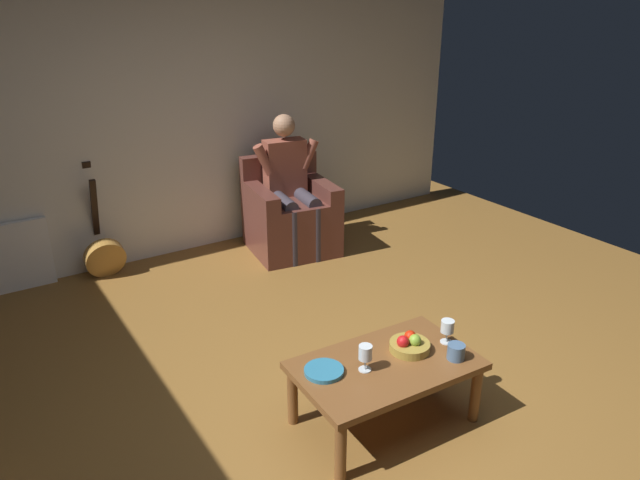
# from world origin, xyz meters

# --- Properties ---
(ground_plane) EXTENTS (7.07, 7.07, 0.00)m
(ground_plane) POSITION_xyz_m (0.00, 0.00, 0.00)
(ground_plane) COLOR brown
(wall_back) EXTENTS (6.29, 0.06, 2.57)m
(wall_back) POSITION_xyz_m (0.00, -2.91, 1.28)
(wall_back) COLOR silver
(wall_back) RESTS_ON ground
(armchair) EXTENTS (0.84, 0.83, 0.87)m
(armchair) POSITION_xyz_m (-0.86, -2.35, 0.33)
(armchair) COLOR brown
(armchair) RESTS_ON ground
(person_seated) EXTENTS (0.64, 0.64, 1.27)m
(person_seated) POSITION_xyz_m (-0.85, -2.33, 0.68)
(person_seated) COLOR brown
(person_seated) RESTS_ON ground
(coffee_table) EXTENTS (1.03, 0.65, 0.39)m
(coffee_table) POSITION_xyz_m (-0.04, 0.09, 0.34)
(coffee_table) COLOR brown
(coffee_table) RESTS_ON ground
(guitar) EXTENTS (0.34, 0.32, 0.99)m
(guitar) POSITION_xyz_m (0.78, -2.72, 0.21)
(guitar) COLOR #B37D36
(guitar) RESTS_ON ground
(radiator) EXTENTS (0.58, 0.06, 0.58)m
(radiator) POSITION_xyz_m (1.46, -2.84, 0.29)
(radiator) COLOR white
(radiator) RESTS_ON ground
(wine_glass_near) EXTENTS (0.07, 0.07, 0.15)m
(wine_glass_near) POSITION_xyz_m (0.10, 0.08, 0.49)
(wine_glass_near) COLOR silver
(wine_glass_near) RESTS_ON coffee_table
(wine_glass_far) EXTENTS (0.08, 0.08, 0.14)m
(wine_glass_far) POSITION_xyz_m (-0.46, 0.12, 0.49)
(wine_glass_far) COLOR silver
(wine_glass_far) RESTS_ON coffee_table
(fruit_bowl) EXTENTS (0.23, 0.23, 0.11)m
(fruit_bowl) POSITION_xyz_m (-0.23, 0.07, 0.43)
(fruit_bowl) COLOR olive
(fruit_bowl) RESTS_ON coffee_table
(decorative_dish) EXTENTS (0.21, 0.21, 0.02)m
(decorative_dish) POSITION_xyz_m (0.30, -0.02, 0.41)
(decorative_dish) COLOR teal
(decorative_dish) RESTS_ON coffee_table
(candle_jar) EXTENTS (0.10, 0.10, 0.09)m
(candle_jar) POSITION_xyz_m (-0.39, 0.27, 0.44)
(candle_jar) COLOR slate
(candle_jar) RESTS_ON coffee_table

